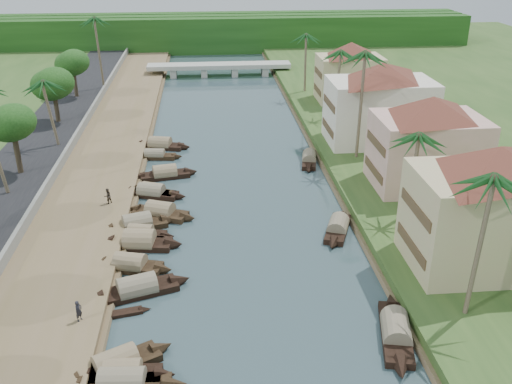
{
  "coord_description": "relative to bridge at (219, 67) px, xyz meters",
  "views": [
    {
      "loc": [
        -3.06,
        -40.38,
        26.07
      ],
      "look_at": [
        1.75,
        11.9,
        2.0
      ],
      "focal_mm": 40.0,
      "sensor_mm": 36.0,
      "label": 1
    }
  ],
  "objects": [
    {
      "name": "tree_5",
      "position": [
        -24.0,
        -18.46,
        5.05
      ],
      "size": [
        4.82,
        4.82,
        7.44
      ],
      "color": "#403425",
      "rests_on": "ground"
    },
    {
      "name": "palm_6",
      "position": [
        -22.0,
        -42.05,
        7.6
      ],
      "size": [
        3.2,
        3.2,
        9.64
      ],
      "color": "#76624F",
      "rests_on": "ground"
    },
    {
      "name": "palm_8",
      "position": [
        -20.5,
        -12.97,
        11.01
      ],
      "size": [
        3.2,
        3.2,
        13.19
      ],
      "color": "#76624F",
      "rests_on": "ground"
    },
    {
      "name": "palm_0",
      "position": [
        15.0,
        -80.39,
        9.76
      ],
      "size": [
        3.2,
        3.2,
        12.09
      ],
      "color": "#76624F",
      "rests_on": "ground"
    },
    {
      "name": "sampan_6",
      "position": [
        -9.97,
        -63.15,
        -1.3
      ],
      "size": [
        8.0,
        4.04,
        2.32
      ],
      "rotation": [
        0.0,
        0.0,
        0.3
      ],
      "color": "black",
      "rests_on": "ground"
    },
    {
      "name": "sampan_4",
      "position": [
        -9.87,
        -70.45,
        -1.31
      ],
      "size": [
        7.72,
        3.6,
        2.16
      ],
      "rotation": [
        0.0,
        0.0,
        -0.27
      ],
      "color": "black",
      "rests_on": "ground"
    },
    {
      "name": "tree_4",
      "position": [
        -24.0,
        -32.03,
        4.98
      ],
      "size": [
        5.26,
        5.26,
        7.55
      ],
      "color": "#403425",
      "rests_on": "ground"
    },
    {
      "name": "building_near",
      "position": [
        18.99,
        -74.0,
        4.66
      ],
      "size": [
        14.85,
        14.85,
        10.2
      ],
      "color": "tan",
      "rests_on": "right_bank"
    },
    {
      "name": "palm_2",
      "position": [
        15.0,
        -49.17,
        11.56
      ],
      "size": [
        3.2,
        3.2,
        13.97
      ],
      "color": "#76624F",
      "rests_on": "ground"
    },
    {
      "name": "right_bank",
      "position": [
        19.0,
        -52.0,
        -1.12
      ],
      "size": [
        16.0,
        180.0,
        1.2
      ],
      "primitive_type": "cube",
      "color": "#2B4A1D",
      "rests_on": "ground"
    },
    {
      "name": "sampan_16",
      "position": [
        9.52,
        -47.53,
        -1.31
      ],
      "size": [
        2.98,
        8.19,
        2.0
      ],
      "rotation": [
        0.0,
        0.0,
        1.38
      ],
      "color": "black",
      "rests_on": "ground"
    },
    {
      "name": "canoe_2",
      "position": [
        -7.56,
        -49.78,
        -1.62
      ],
      "size": [
        5.47,
        2.01,
        0.79
      ],
      "rotation": [
        0.0,
        0.0,
        -0.23
      ],
      "color": "black",
      "rests_on": "ground"
    },
    {
      "name": "sampan_8",
      "position": [
        -7.95,
        -60.79,
        -1.3
      ],
      "size": [
        7.86,
        4.63,
        2.38
      ],
      "rotation": [
        0.0,
        0.0,
        -0.39
      ],
      "color": "black",
      "rests_on": "ground"
    },
    {
      "name": "building_mid",
      "position": [
        19.99,
        -58.0,
        4.41
      ],
      "size": [
        14.11,
        14.11,
        9.7
      ],
      "color": "#E1A79F",
      "rests_on": "right_bank"
    },
    {
      "name": "person_far",
      "position": [
        -13.28,
        -58.84,
        -0.1
      ],
      "size": [
        1.0,
        1.0,
        1.64
      ],
      "primitive_type": "imported",
      "rotation": [
        0.0,
        0.0,
        3.9
      ],
      "color": "#342C25",
      "rests_on": "left_bank"
    },
    {
      "name": "tree_6",
      "position": [
        24.0,
        -41.95,
        5.09
      ],
      "size": [
        4.2,
        4.2,
        7.47
      ],
      "color": "#403425",
      "rests_on": "ground"
    },
    {
      "name": "sampan_10",
      "position": [
        -9.07,
        -55.53,
        -1.31
      ],
      "size": [
        7.07,
        4.16,
        1.98
      ],
      "rotation": [
        0.0,
        0.0,
        -0.41
      ],
      "color": "black",
      "rests_on": "ground"
    },
    {
      "name": "sampan_5",
      "position": [
        -9.43,
        -66.67,
        -1.3
      ],
      "size": [
        8.21,
        3.02,
        2.52
      ],
      "rotation": [
        0.0,
        0.0,
        -0.13
      ],
      "color": "black",
      "rests_on": "ground"
    },
    {
      "name": "road",
      "position": [
        -24.5,
        -52.0,
        -1.02
      ],
      "size": [
        8.0,
        180.0,
        1.4
      ],
      "primitive_type": "cube",
      "color": "black",
      "rests_on": "ground"
    },
    {
      "name": "sampan_7",
      "position": [
        -9.49,
        -64.95,
        -1.32
      ],
      "size": [
        6.74,
        2.68,
        1.82
      ],
      "rotation": [
        0.0,
        0.0,
        -0.21
      ],
      "color": "black",
      "rests_on": "ground"
    },
    {
      "name": "sampan_14",
      "position": [
        9.7,
        -81.09,
        -1.3
      ],
      "size": [
        3.76,
        9.69,
        2.3
      ],
      "rotation": [
        0.0,
        0.0,
        1.35
      ],
      "color": "black",
      "rests_on": "ground"
    },
    {
      "name": "building_far",
      "position": [
        18.99,
        -44.0,
        4.66
      ],
      "size": [
        15.59,
        15.59,
        10.2
      ],
      "color": "white",
      "rests_on": "right_bank"
    },
    {
      "name": "bridge",
      "position": [
        0.0,
        0.0,
        0.0
      ],
      "size": [
        28.0,
        4.0,
        2.4
      ],
      "color": "#A5A69B",
      "rests_on": "ground"
    },
    {
      "name": "ground",
      "position": [
        -0.0,
        -72.0,
        -1.72
      ],
      "size": [
        220.0,
        220.0,
        0.0
      ],
      "primitive_type": "plane",
      "color": "#32474C",
      "rests_on": "ground"
    },
    {
      "name": "sampan_1",
      "position": [
        -8.93,
        -83.66,
        -1.31
      ],
      "size": [
        6.97,
        2.03,
        2.08
      ],
      "rotation": [
        0.0,
        0.0,
        -0.06
      ],
      "color": "black",
      "rests_on": "ground"
    },
    {
      "name": "sampan_15",
      "position": [
        9.07,
        -65.51,
        -1.31
      ],
      "size": [
        4.38,
        8.02,
        2.14
      ],
      "rotation": [
        0.0,
        0.0,
        1.2
      ],
      "color": "black",
      "rests_on": "ground"
    },
    {
      "name": "retaining_wall",
      "position": [
        -20.2,
        -52.0,
        -0.37
      ],
      "size": [
        0.4,
        180.0,
        1.1
      ],
      "primitive_type": "cube",
      "color": "slate",
      "rests_on": "left_bank"
    },
    {
      "name": "sampan_9",
      "position": [
        -9.2,
        -55.81,
        -1.31
      ],
      "size": [
        8.17,
        4.0,
        2.07
      ],
      "rotation": [
        0.0,
        0.0,
        -0.32
      ],
      "color": "black",
      "rests_on": "ground"
    },
    {
      "name": "person_near",
      "position": [
        -12.54,
        -78.23,
        -0.12
      ],
      "size": [
        0.64,
        0.7,
        1.61
      ],
      "primitive_type": "imported",
      "rotation": [
        0.0,
        0.0,
        1.01
      ],
      "color": "black",
      "rests_on": "left_bank"
    },
    {
      "name": "palm_1",
      "position": [
        16.0,
        -65.03,
        7.4
      ],
      "size": [
        3.2,
        3.2,
        9.65
      ],
      "color": "#76624F",
      "rests_on": "ground"
    },
    {
      "name": "left_bank",
      "position": [
        -16.0,
        -52.0,
        -1.32
      ],
      "size": [
        10.0,
        180.0,
        0.8
      ],
      "primitive_type": "cube",
      "color": "brown",
      "rests_on": "ground"
    },
    {
      "name": "sampan_0",
      "position": [
        -8.86,
        -84.51,
        -1.31
      ],
      "size": [
        8.47,
        2.31,
        2.2
      ],
      "rotation": [
        0.0,
        0.0,
        -0.07
      ],
      "color": "black",
      "rests_on": "ground"
    },
    {
      "name": "palm_7",
      "position": [
        14.0,
        -17.72,
        8.63
      ],
      "size": [
        3.2,
        3.2,
        10.92
      ],
      "color": "#76624F",
      "rests_on": "ground"
    },
    {
      "name": "tree_3",
      "position": [
        -24.0,
        -51.04,
        5.37
      ],
      "size": [
        4.73,
        4.73,
        7.75
      ],
      "color": "#403425",
      "rests_on": "ground"
    },
    {
      "name": "sampan_11",
      "position": [
        -8.01,
        -50.76,
        -1.31
      ],
      "size": [
        8.05,
        3.21,
        2.26
      ],
      "rotation": [
        0.0,
        0.0,
        0.19
      ],
      "color": "black",
      "rests_on": "ground"
    },
    {
      "name": "sampan_2",
      "position": [
        -9.47,
        -82.69,
        -1.31
      ],
      "size": [
        7.97,
        5.27,
        2.16
      ],
      "rotation": [
        0.0,
        0.0,
        0.49
      ],
      "color": "black",
      "rests_on": "ground"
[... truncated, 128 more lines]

